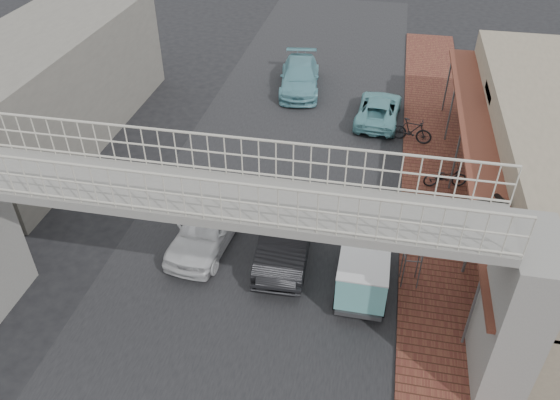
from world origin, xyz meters
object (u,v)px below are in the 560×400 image
at_px(angkot_far, 300,77).
at_px(street_clock, 418,228).
at_px(dark_sedan, 286,235).
at_px(angkot_van, 364,261).
at_px(arrow_sign, 503,212).
at_px(motorcycle_near, 445,177).
at_px(motorcycle_far, 412,131).
at_px(white_hatchback, 208,226).
at_px(angkot_curb, 379,109).

height_order(angkot_far, street_clock, street_clock).
bearing_deg(dark_sedan, street_clock, -12.94).
height_order(angkot_van, street_clock, street_clock).
bearing_deg(arrow_sign, motorcycle_near, 88.16).
distance_m(dark_sedan, motorcycle_near, 7.61).
distance_m(angkot_van, arrow_sign, 4.58).
bearing_deg(angkot_van, motorcycle_far, 81.45).
bearing_deg(angkot_van, angkot_far, 107.72).
bearing_deg(motorcycle_near, white_hatchback, 109.33).
xyz_separation_m(angkot_curb, angkot_van, (0.10, -11.63, 0.48)).
xyz_separation_m(angkot_far, motorcycle_far, (6.02, -4.69, -0.06)).
height_order(angkot_far, arrow_sign, arrow_sign).
relative_size(angkot_curb, motorcycle_far, 2.29).
xyz_separation_m(white_hatchback, street_clock, (7.11, -0.77, 1.68)).
xyz_separation_m(dark_sedan, arrow_sign, (6.83, 0.24, 1.85)).
relative_size(white_hatchback, arrow_sign, 1.43).
bearing_deg(street_clock, angkot_van, -171.80).
height_order(angkot_curb, motorcycle_near, angkot_curb).
distance_m(dark_sedan, motorcycle_far, 9.51).
distance_m(angkot_van, motorcycle_far, 9.79).
height_order(angkot_van, arrow_sign, arrow_sign).
distance_m(angkot_far, motorcycle_near, 10.97).
relative_size(angkot_far, street_clock, 1.79).
distance_m(angkot_curb, angkot_far, 5.20).
height_order(angkot_van, motorcycle_near, angkot_van).
relative_size(angkot_curb, arrow_sign, 1.38).
relative_size(angkot_van, arrow_sign, 1.11).
distance_m(white_hatchback, angkot_van, 5.73).
bearing_deg(angkot_far, dark_sedan, -89.72).
distance_m(angkot_curb, motorcycle_near, 6.14).
height_order(angkot_van, motorcycle_far, angkot_van).
relative_size(angkot_far, arrow_sign, 1.61).
bearing_deg(angkot_far, motorcycle_far, -45.25).
bearing_deg(dark_sedan, white_hatchback, 178.55).
height_order(white_hatchback, dark_sedan, dark_sedan).
distance_m(motorcycle_near, motorcycle_far, 3.68).
bearing_deg(arrow_sign, street_clock, -173.39).
relative_size(angkot_curb, angkot_far, 0.86).
relative_size(motorcycle_near, street_clock, 0.63).
bearing_deg(angkot_curb, motorcycle_near, 122.84).
bearing_deg(motorcycle_far, white_hatchback, 153.20).
bearing_deg(motorcycle_near, angkot_curb, 17.26).
xyz_separation_m(dark_sedan, angkot_far, (-1.76, 13.20, -0.05)).
relative_size(angkot_van, motorcycle_near, 1.97).
bearing_deg(angkot_far, arrow_sign, -63.75).
bearing_deg(motorcycle_far, angkot_curb, 52.11).
xyz_separation_m(angkot_curb, angkot_far, (-4.42, 2.73, 0.13)).
xyz_separation_m(white_hatchback, dark_sedan, (2.85, 0.04, 0.02)).
relative_size(motorcycle_far, street_clock, 0.67).
bearing_deg(angkot_far, angkot_van, -79.84).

